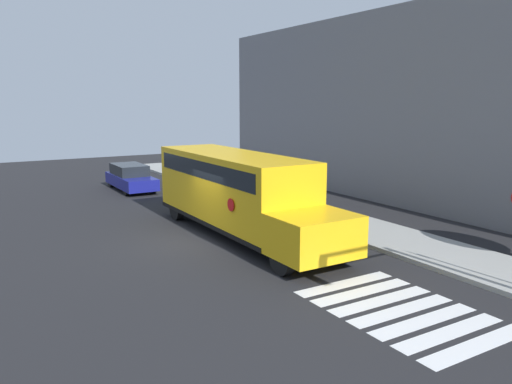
% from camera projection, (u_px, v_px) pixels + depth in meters
% --- Properties ---
extents(ground_plane, '(60.00, 60.00, 0.00)m').
position_uv_depth(ground_plane, '(191.00, 242.00, 18.20)').
color(ground_plane, black).
extents(sidewalk_strip, '(44.00, 3.00, 0.15)m').
position_uv_depth(sidewalk_strip, '(330.00, 219.00, 21.49)').
color(sidewalk_strip, '#9E9E99').
rests_on(sidewalk_strip, ground).
extents(building_backdrop, '(32.00, 4.00, 9.48)m').
position_uv_depth(building_backdrop, '(438.00, 108.00, 23.95)').
color(building_backdrop, slate).
rests_on(building_backdrop, ground).
extents(crosswalk_stripes, '(4.70, 3.20, 0.01)m').
position_uv_depth(crosswalk_stripes, '(402.00, 310.00, 12.27)').
color(crosswalk_stripes, white).
rests_on(crosswalk_stripes, ground).
extents(school_bus, '(10.45, 2.57, 3.10)m').
position_uv_depth(school_bus, '(237.00, 189.00, 18.94)').
color(school_bus, yellow).
rests_on(school_bus, ground).
extents(parked_car, '(4.73, 1.73, 1.46)m').
position_uv_depth(parked_car, '(131.00, 177.00, 28.77)').
color(parked_car, navy).
rests_on(parked_car, ground).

